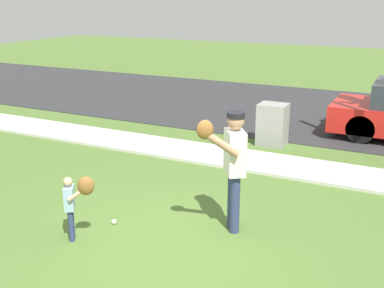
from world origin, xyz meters
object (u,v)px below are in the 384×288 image
(person_child, at_px, (75,198))
(baseball, at_px, (114,222))
(person_adult, at_px, (232,159))
(utility_cabinet, at_px, (272,125))

(person_child, xyz_separation_m, baseball, (0.16, 0.63, -0.60))
(person_adult, height_order, person_child, person_adult)
(baseball, height_order, utility_cabinet, utility_cabinet)
(person_adult, height_order, baseball, person_adult)
(person_adult, relative_size, baseball, 23.46)
(utility_cabinet, bearing_deg, person_child, -101.08)
(person_child, bearing_deg, utility_cabinet, 44.87)
(baseball, bearing_deg, person_child, -104.00)
(person_child, height_order, baseball, person_child)
(person_adult, bearing_deg, utility_cabinet, -114.66)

